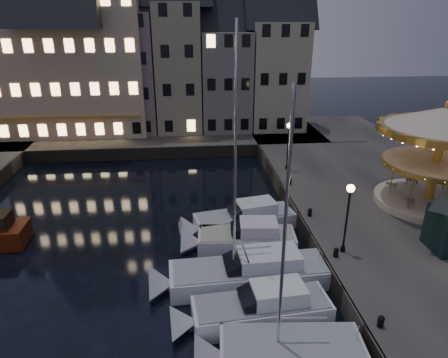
{
  "coord_description": "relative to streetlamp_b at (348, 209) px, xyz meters",
  "views": [
    {
      "loc": [
        -1.46,
        -17.98,
        13.79
      ],
      "look_at": [
        1.0,
        8.0,
        3.2
      ],
      "focal_mm": 32.0,
      "sensor_mm": 36.0,
      "label": 1
    }
  ],
  "objects": [
    {
      "name": "ground",
      "position": [
        -7.2,
        -1.0,
        -4.02
      ],
      "size": [
        160.0,
        160.0,
        0.0
      ],
      "primitive_type": "plane",
      "color": "black",
      "rests_on": "ground"
    },
    {
      "name": "quay_east",
      "position": [
        6.8,
        5.0,
        -3.37
      ],
      "size": [
        16.0,
        56.0,
        1.3
      ],
      "primitive_type": "cube",
      "color": "#474442",
      "rests_on": "ground"
    },
    {
      "name": "quay_north",
      "position": [
        -15.2,
        27.0,
        -3.37
      ],
      "size": [
        44.0,
        12.0,
        1.3
      ],
      "primitive_type": "cube",
      "color": "#474442",
      "rests_on": "ground"
    },
    {
      "name": "quaywall_e",
      "position": [
        -1.2,
        5.0,
        -3.37
      ],
      "size": [
        0.15,
        44.0,
        1.3
      ],
      "primitive_type": "cube",
      "color": "#47423A",
      "rests_on": "ground"
    },
    {
      "name": "quaywall_n",
      "position": [
        -13.2,
        21.0,
        -3.37
      ],
      "size": [
        48.0,
        0.15,
        1.3
      ],
      "primitive_type": "cube",
      "color": "#47423A",
      "rests_on": "ground"
    },
    {
      "name": "streetlamp_b",
      "position": [
        0.0,
        0.0,
        0.0
      ],
      "size": [
        0.44,
        0.44,
        4.17
      ],
      "color": "black",
      "rests_on": "quay_east"
    },
    {
      "name": "streetlamp_c",
      "position": [
        0.0,
        13.5,
        0.0
      ],
      "size": [
        0.44,
        0.44,
        4.17
      ],
      "color": "black",
      "rests_on": "quay_east"
    },
    {
      "name": "bollard_a",
      "position": [
        -0.6,
        -6.0,
        -2.41
      ],
      "size": [
        0.3,
        0.3,
        0.57
      ],
      "color": "black",
      "rests_on": "quay_east"
    },
    {
      "name": "bollard_b",
      "position": [
        -0.6,
        -0.5,
        -2.41
      ],
      "size": [
        0.3,
        0.3,
        0.57
      ],
      "color": "black",
      "rests_on": "quay_east"
    },
    {
      "name": "bollard_c",
      "position": [
        -0.6,
        4.5,
        -2.41
      ],
      "size": [
        0.3,
        0.3,
        0.57
      ],
      "color": "black",
      "rests_on": "quay_east"
    },
    {
      "name": "bollard_d",
      "position": [
        -0.6,
        10.0,
        -2.41
      ],
      "size": [
        0.3,
        0.3,
        0.57
      ],
      "color": "black",
      "rests_on": "quay_east"
    },
    {
      "name": "townhouse_na",
      "position": [
        -26.7,
        29.0,
        3.76
      ],
      "size": [
        5.5,
        8.0,
        12.8
      ],
      "color": "tan",
      "rests_on": "quay_north"
    },
    {
      "name": "townhouse_nb",
      "position": [
        -21.25,
        29.0,
        4.26
      ],
      "size": [
        6.16,
        8.0,
        13.8
      ],
      "color": "slate",
      "rests_on": "quay_north"
    },
    {
      "name": "townhouse_nc",
      "position": [
        -15.2,
        29.0,
        4.76
      ],
      "size": [
        6.82,
        8.0,
        14.8
      ],
      "color": "gray",
      "rests_on": "quay_north"
    },
    {
      "name": "townhouse_nd",
      "position": [
        -9.45,
        29.0,
        5.26
      ],
      "size": [
        5.5,
        8.0,
        15.8
      ],
      "color": "gray",
      "rests_on": "quay_north"
    },
    {
      "name": "townhouse_ne",
      "position": [
        -4.0,
        29.0,
        3.76
      ],
      "size": [
        6.16,
        8.0,
        12.8
      ],
      "color": "slate",
      "rests_on": "quay_north"
    },
    {
      "name": "townhouse_nf",
      "position": [
        2.05,
        29.0,
        4.26
      ],
      "size": [
        6.82,
        8.0,
        13.8
      ],
      "color": "#A7A087",
      "rests_on": "quay_north"
    },
    {
      "name": "hotel_corner",
      "position": [
        -21.2,
        29.0,
        5.76
      ],
      "size": [
        17.6,
        9.0,
        16.8
      ],
      "color": "#CAB195",
      "rests_on": "quay_north"
    },
    {
      "name": "motorboat_a",
      "position": [
        -5.16,
        -6.28,
        -3.48
      ],
      "size": [
        7.21,
        2.86,
        11.94
      ],
      "color": "silver",
      "rests_on": "ground"
    },
    {
      "name": "motorboat_b",
      "position": [
        -5.81,
        -3.74,
        -3.38
      ],
      "size": [
        7.77,
        2.82,
        2.15
      ],
      "color": "white",
      "rests_on": "ground"
    },
    {
      "name": "motorboat_c",
      "position": [
        -5.9,
        -0.74,
        -3.34
      ],
      "size": [
        9.89,
        3.05,
        13.13
      ],
      "color": "silver",
      "rests_on": "ground"
    },
    {
      "name": "motorboat_d",
      "position": [
        -5.56,
        2.92,
        -3.38
      ],
      "size": [
        7.26,
        2.91,
        2.15
      ],
      "color": "silver",
      "rests_on": "ground"
    },
    {
      "name": "motorboat_e",
      "position": [
        -5.29,
        5.48,
        -3.38
      ],
      "size": [
        8.04,
        3.75,
        2.15
      ],
      "color": "silver",
      "rests_on": "ground"
    },
    {
      "name": "carousel",
      "position": [
        8.43,
        5.54,
        2.19
      ],
      "size": [
        8.52,
        8.52,
        7.45
      ],
      "color": "beige",
      "rests_on": "quay_east"
    }
  ]
}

